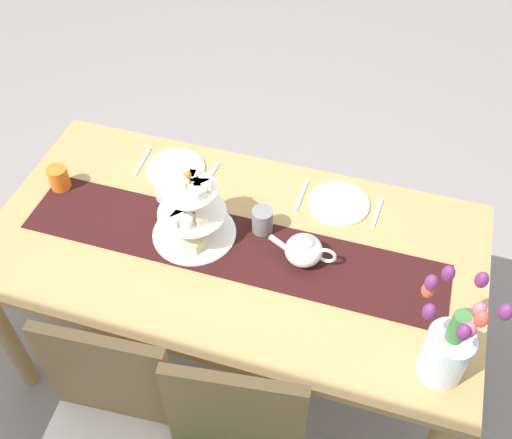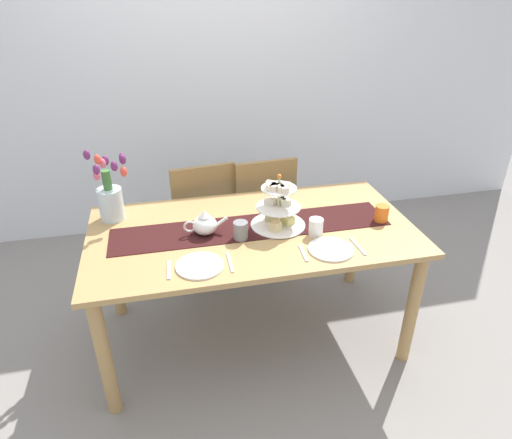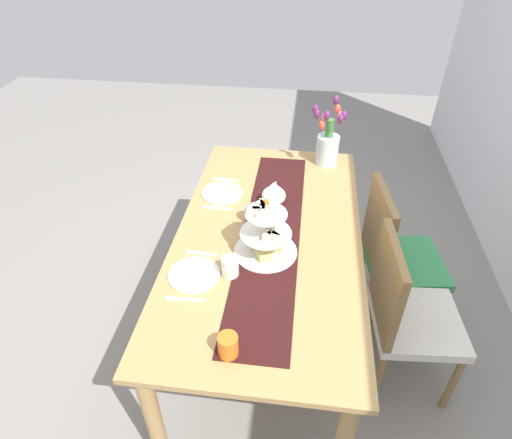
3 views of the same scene
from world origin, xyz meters
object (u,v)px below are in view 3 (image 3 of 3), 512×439
object	(u,v)px
fork_right	(201,253)
teapot	(274,195)
chair_left	(394,254)
tiered_cake_stand	(266,234)
dinner_plate_right	(194,275)
chair_right	(405,312)
tulip_vase	(328,143)
fork_left	(227,180)
mug_orange	(228,346)
mug_white_text	(230,267)
dining_table	(268,248)
knife_left	(217,208)
dinner_plate_left	(222,193)
knife_right	(186,299)
mug_grey	(253,214)

from	to	relation	value
fork_right	teapot	bearing A→B (deg)	146.52
chair_left	tiered_cake_stand	xyz separation A→B (m)	(0.36, -0.68, 0.36)
dinner_plate_right	chair_right	bearing A→B (deg)	97.52
tulip_vase	dinner_plate_right	world-z (taller)	tulip_vase
fork_left	fork_right	bearing A→B (deg)	0.00
mug_orange	mug_white_text	bearing A→B (deg)	-171.00
chair_right	fork_right	world-z (taller)	chair_right
fork_left	dining_table	bearing A→B (deg)	32.72
mug_orange	chair_right	bearing A→B (deg)	123.97
knife_left	teapot	bearing A→B (deg)	105.47
dinner_plate_left	knife_left	bearing A→B (deg)	0.00
fork_left	tiered_cake_stand	bearing A→B (deg)	26.34
dinner_plate_left	mug_white_text	world-z (taller)	mug_white_text
teapot	dinner_plate_left	size ratio (longest dim) A/B	1.04
tiered_cake_stand	tulip_vase	size ratio (longest dim) A/B	0.74
teapot	fork_right	size ratio (longest dim) A/B	1.59
fork_right	tiered_cake_stand	bearing A→B (deg)	99.41
tiered_cake_stand	knife_right	size ratio (longest dim) A/B	1.79
chair_left	tiered_cake_stand	bearing A→B (deg)	-62.43
mug_grey	dining_table	bearing A→B (deg)	48.11
teapot	knife_left	distance (m)	0.32
fork_left	dinner_plate_right	bearing A→B (deg)	0.00
chair_left	teapot	bearing A→B (deg)	-93.70
teapot	fork_right	bearing A→B (deg)	-33.48
mug_white_text	tulip_vase	bearing A→B (deg)	158.18
dinner_plate_right	mug_grey	size ratio (longest dim) A/B	2.42
tulip_vase	knife_right	xyz separation A→B (m)	(1.23, -0.58, -0.14)
chair_left	fork_left	world-z (taller)	chair_left
dining_table	fork_right	xyz separation A→B (m)	(0.19, -0.30, 0.10)
dining_table	mug_grey	distance (m)	0.20
teapot	knife_right	world-z (taller)	teapot
knife_right	fork_right	bearing A→B (deg)	180.00
dining_table	chair_right	size ratio (longest dim) A/B	1.93
knife_left	dinner_plate_left	bearing A→B (deg)	180.00
tiered_cake_stand	mug_white_text	xyz separation A→B (m)	(0.17, -0.14, -0.06)
teapot	mug_white_text	bearing A→B (deg)	-13.67
tulip_vase	fork_right	xyz separation A→B (m)	(0.94, -0.58, -0.14)
chair_left	chair_right	size ratio (longest dim) A/B	1.00
tiered_cake_stand	tulip_vase	world-z (taller)	tulip_vase
chair_left	mug_white_text	world-z (taller)	chair_left
dining_table	dinner_plate_left	size ratio (longest dim) A/B	7.65
fork_right	mug_grey	xyz separation A→B (m)	(-0.28, 0.21, 0.05)
dinner_plate_right	mug_white_text	size ratio (longest dim) A/B	2.42
dinner_plate_right	mug_grey	bearing A→B (deg)	153.89
dining_table	knife_left	size ratio (longest dim) A/B	10.35
knife_left	mug_white_text	bearing A→B (deg)	18.15
chair_left	tulip_vase	distance (m)	0.77
dinner_plate_left	dinner_plate_right	bearing A→B (deg)	0.00
mug_orange	mug_grey	bearing A→B (deg)	-178.72
teapot	knife_right	xyz separation A→B (m)	(0.74, -0.30, -0.06)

